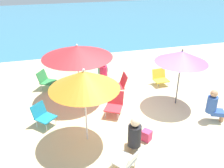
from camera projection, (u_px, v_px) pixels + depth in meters
ground_plane at (134, 116)px, 7.20m from camera, size 40.00×40.00×0.00m
sea_water at (75, 19)px, 18.81m from camera, size 40.00×16.00×0.01m
umbrella_red at (77, 52)px, 7.51m from camera, size 2.19×2.19×1.82m
umbrella_orange at (84, 80)px, 5.54m from camera, size 1.64×1.64×1.95m
umbrella_purple at (182, 57)px, 7.15m from camera, size 1.55×1.55×1.80m
beach_chair_a at (114, 103)px, 7.20m from camera, size 0.70×0.75×0.65m
beach_chair_b at (160, 77)px, 8.94m from camera, size 0.53×0.52×0.55m
beach_chair_c at (45, 79)px, 8.60m from camera, size 0.69×0.69×0.64m
beach_chair_d at (127, 160)px, 5.26m from camera, size 0.67×0.69×0.55m
beach_chair_e at (120, 83)px, 8.31m from camera, size 0.56×0.52×0.68m
beach_chair_f at (43, 114)px, 6.68m from camera, size 0.70×0.70×0.61m
person_a at (104, 73)px, 8.73m from camera, size 0.35×0.53×0.95m
person_b at (102, 67)px, 9.33m from camera, size 0.46×0.55×0.89m
person_c at (214, 105)px, 6.80m from camera, size 0.53×0.41×0.96m
person_d at (134, 135)px, 5.67m from camera, size 0.42×0.54×0.98m
beach_bag at (146, 135)px, 6.20m from camera, size 0.31×0.31×0.28m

